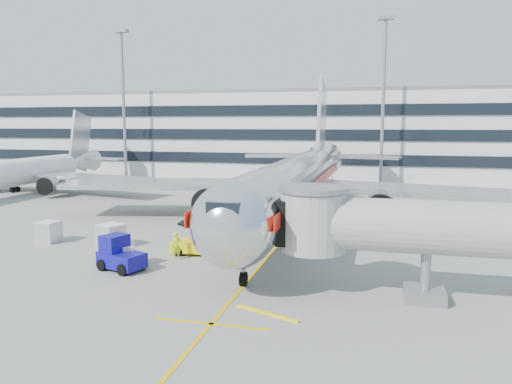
% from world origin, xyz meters
% --- Properties ---
extents(ground, '(180.00, 180.00, 0.00)m').
position_xyz_m(ground, '(0.00, 0.00, 0.00)').
color(ground, gray).
rests_on(ground, ground).
extents(lead_in_line, '(0.25, 70.00, 0.01)m').
position_xyz_m(lead_in_line, '(0.00, 10.00, 0.01)').
color(lead_in_line, '#E0AA0B').
rests_on(lead_in_line, ground).
extents(stop_bar, '(6.00, 0.25, 0.01)m').
position_xyz_m(stop_bar, '(0.00, -14.00, 0.01)').
color(stop_bar, '#E0AA0B').
rests_on(stop_bar, ground).
extents(main_jet, '(50.95, 48.70, 16.06)m').
position_xyz_m(main_jet, '(0.00, 11.72, 4.23)').
color(main_jet, silver).
rests_on(main_jet, ground).
extents(jet_bridge, '(17.80, 4.50, 7.00)m').
position_xyz_m(jet_bridge, '(12.18, -8.00, 3.87)').
color(jet_bridge, silver).
rests_on(jet_bridge, ground).
extents(terminal, '(150.00, 24.25, 15.60)m').
position_xyz_m(terminal, '(0.00, 57.95, 7.80)').
color(terminal, silver).
rests_on(terminal, ground).
extents(light_mast_west, '(2.40, 1.20, 25.45)m').
position_xyz_m(light_mast_west, '(-35.00, 42.00, 14.88)').
color(light_mast_west, gray).
rests_on(light_mast_west, ground).
extents(light_mast_centre, '(2.40, 1.20, 25.45)m').
position_xyz_m(light_mast_centre, '(8.00, 42.00, 14.88)').
color(light_mast_centre, gray).
rests_on(light_mast_centre, ground).
extents(second_jet, '(38.21, 36.52, 12.04)m').
position_xyz_m(second_jet, '(-40.86, 22.80, 3.18)').
color(second_jet, white).
rests_on(second_jet, ground).
extents(belt_loader, '(5.26, 2.17, 2.49)m').
position_xyz_m(belt_loader, '(-4.82, -1.58, 0.71)').
color(belt_loader, yellow).
rests_on(belt_loader, ground).
extents(baggage_tug, '(3.56, 2.84, 2.35)m').
position_xyz_m(baggage_tug, '(-9.06, -6.69, 1.02)').
color(baggage_tug, '#0F0B80').
rests_on(baggage_tug, ground).
extents(cargo_container_left, '(2.24, 2.24, 1.85)m').
position_xyz_m(cargo_container_left, '(-12.88, -1.18, 0.93)').
color(cargo_container_left, silver).
rests_on(cargo_container_left, ground).
extents(cargo_container_right, '(1.73, 1.73, 1.74)m').
position_xyz_m(cargo_container_right, '(-18.84, -0.95, 0.88)').
color(cargo_container_right, silver).
rests_on(cargo_container_right, ground).
extents(cargo_container_front, '(1.89, 1.89, 1.53)m').
position_xyz_m(cargo_container_front, '(-9.13, -6.01, 0.77)').
color(cargo_container_front, silver).
rests_on(cargo_container_front, ground).
extents(ramp_worker, '(0.84, 0.88, 2.02)m').
position_xyz_m(ramp_worker, '(-6.34, -3.40, 1.01)').
color(ramp_worker, '#C4FF1A').
rests_on(ramp_worker, ground).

